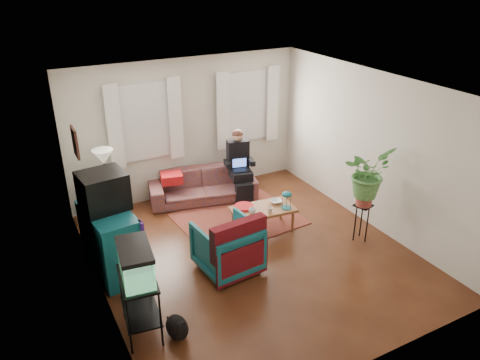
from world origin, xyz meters
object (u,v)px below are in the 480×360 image
sofa (202,181)px  dresser (111,242)px  coffee_table (263,219)px  plant_stand (361,222)px  armchair (227,244)px  aquarium_stand (140,305)px  side_table (109,201)px

sofa → dresser: (-2.07, -1.47, 0.11)m
coffee_table → plant_stand: 1.59m
armchair → aquarium_stand: bearing=18.9°
plant_stand → side_table: bearing=142.7°
side_table → coffee_table: size_ratio=0.66×
dresser → aquarium_stand: (-0.01, -1.41, -0.09)m
side_table → plant_stand: side_table is taller
side_table → armchair: size_ratio=0.82×
dresser → plant_stand: bearing=-22.1°
sofa → armchair: 2.29m
dresser → coffee_table: 2.50m
dresser → coffee_table: size_ratio=1.07×
sofa → side_table: size_ratio=2.90×
coffee_table → aquarium_stand: bearing=-146.0°
coffee_table → dresser: bearing=-175.8°
sofa → dresser: 2.54m
armchair → side_table: bearing=-68.8°
side_table → aquarium_stand: size_ratio=0.85×
side_table → coffee_table: (2.15, -1.61, -0.13)m
side_table → dresser: dresser is taller
armchair → plant_stand: size_ratio=1.32×
armchair → coffee_table: size_ratio=0.81×
sofa → coffee_table: sofa is taller
aquarium_stand → dresser: bearing=97.3°
aquarium_stand → armchair: armchair is taller
sofa → dresser: dresser is taller
aquarium_stand → armchair: bearing=32.0°
armchair → coffee_table: (1.00, 0.69, -0.20)m
aquarium_stand → armchair: 1.64m
plant_stand → coffee_table: bearing=142.0°
sofa → armchair: size_ratio=2.37×
armchair → coffee_table: 1.23m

